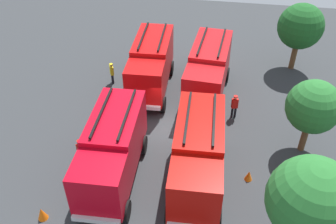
{
  "coord_description": "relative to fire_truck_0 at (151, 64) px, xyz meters",
  "views": [
    {
      "loc": [
        18.21,
        3.12,
        15.78
      ],
      "look_at": [
        0.0,
        0.0,
        1.4
      ],
      "focal_mm": 39.45,
      "sensor_mm": 36.0,
      "label": 1
    }
  ],
  "objects": [
    {
      "name": "fire_truck_2",
      "position": [
        0.11,
        4.15,
        0.0
      ],
      "size": [
        7.34,
        3.13,
        3.88
      ],
      "rotation": [
        0.0,
        0.0,
        -0.06
      ],
      "color": "#B70F13",
      "rests_on": "ground"
    },
    {
      "name": "fire_truck_1",
      "position": [
        9.08,
        -0.21,
        0.0
      ],
      "size": [
        7.3,
        3.01,
        3.88
      ],
      "rotation": [
        0.0,
        0.0,
        0.04
      ],
      "color": "#B20616",
      "rests_on": "ground"
    },
    {
      "name": "fire_truck_0",
      "position": [
        0.0,
        0.0,
        0.0
      ],
      "size": [
        7.31,
        3.04,
        3.88
      ],
      "rotation": [
        0.0,
        0.0,
        0.05
      ],
      "color": "#B80C0C",
      "rests_on": "ground"
    },
    {
      "name": "fire_truck_3",
      "position": [
        8.71,
        4.34,
        0.0
      ],
      "size": [
        7.3,
        3.01,
        3.88
      ],
      "rotation": [
        0.0,
        0.0,
        0.04
      ],
      "color": "#B10C06",
      "rests_on": "ground"
    },
    {
      "name": "firefighter_1",
      "position": [
        -4.01,
        2.97,
        -1.14
      ],
      "size": [
        0.46,
        0.32,
        1.79
      ],
      "rotation": [
        0.0,
        0.0,
        4.92
      ],
      "color": "black",
      "rests_on": "ground"
    },
    {
      "name": "tree_2",
      "position": [
        12.34,
        9.22,
        1.72
      ],
      "size": [
        3.71,
        3.71,
        5.76
      ],
      "color": "brown",
      "rests_on": "ground"
    },
    {
      "name": "firefighter_2",
      "position": [
        2.45,
        6.19,
        -1.18
      ],
      "size": [
        0.34,
        0.47,
        1.74
      ],
      "rotation": [
        0.0,
        0.0,
        3.4
      ],
      "color": "black",
      "rests_on": "ground"
    },
    {
      "name": "ground_plane",
      "position": [
        4.45,
        2.01,
        -2.15
      ],
      "size": [
        45.97,
        45.97,
        0.0
      ],
      "primitive_type": "plane",
      "color": "#2D3033"
    },
    {
      "name": "firefighter_4",
      "position": [
        -0.25,
        -3.13,
        -1.22
      ],
      "size": [
        0.48,
        0.41,
        1.68
      ],
      "rotation": [
        0.0,
        0.0,
        2.08
      ],
      "color": "black",
      "rests_on": "ground"
    },
    {
      "name": "firefighter_0",
      "position": [
        8.4,
        -2.38,
        -1.13
      ],
      "size": [
        0.48,
        0.45,
        1.81
      ],
      "rotation": [
        0.0,
        0.0,
        0.9
      ],
      "color": "black",
      "rests_on": "ground"
    },
    {
      "name": "traffic_cone_1",
      "position": [
        12.41,
        -3.06,
        -1.79
      ],
      "size": [
        0.51,
        0.51,
        0.73
      ],
      "primitive_type": "cone",
      "color": "#F2600C",
      "rests_on": "ground"
    },
    {
      "name": "tree_1",
      "position": [
        4.95,
        10.41,
        1.09
      ],
      "size": [
        3.11,
        3.11,
        4.82
      ],
      "color": "brown",
      "rests_on": "ground"
    },
    {
      "name": "tree_0",
      "position": [
        -4.9,
        10.69,
        1.49
      ],
      "size": [
        3.49,
        3.49,
        5.41
      ],
      "color": "brown",
      "rests_on": "ground"
    },
    {
      "name": "traffic_cone_0",
      "position": [
        8.01,
        7.21,
        -1.84
      ],
      "size": [
        0.44,
        0.44,
        0.63
      ],
      "primitive_type": "cone",
      "color": "#F2600C",
      "rests_on": "ground"
    }
  ]
}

